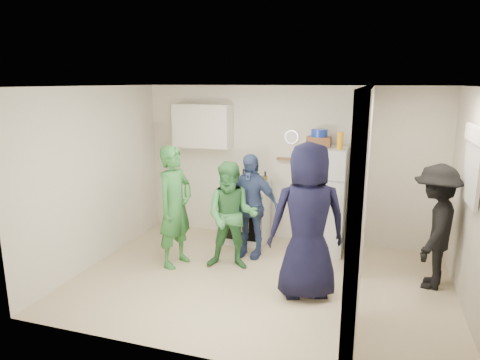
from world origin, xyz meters
name	(u,v)px	position (x,y,z in m)	size (l,w,h in m)	color
floor	(260,281)	(0.00, 0.00, 0.00)	(4.80, 4.80, 0.00)	#C5B68B
wall_back	(288,164)	(0.00, 1.70, 1.25)	(4.80, 4.80, 0.00)	silver
wall_front	(211,234)	(0.00, -1.70, 1.25)	(4.80, 4.80, 0.00)	silver
wall_left	(97,176)	(-2.40, 0.00, 1.25)	(3.40, 3.40, 0.00)	silver
wall_right	(476,206)	(2.40, 0.00, 1.25)	(3.40, 3.40, 0.00)	silver
ceiling	(262,86)	(0.00, 0.00, 2.50)	(4.80, 4.80, 0.00)	white
partition_pier_back	(364,177)	(1.20, 1.10, 1.25)	(0.12, 1.20, 2.50)	silver
partition_pier_front	(356,227)	(1.20, -1.10, 1.25)	(0.12, 1.20, 2.50)	silver
partition_header	(367,105)	(1.20, 0.00, 2.30)	(0.12, 1.00, 0.40)	silver
stove	(246,216)	(-0.60, 1.37, 0.42)	(0.71, 0.59, 0.84)	white
upper_cabinet	(203,126)	(-1.40, 1.52, 1.85)	(0.95, 0.34, 0.70)	silver
fridge	(323,200)	(0.62, 1.34, 0.80)	(0.66, 0.64, 1.61)	silver
wicker_basket	(319,142)	(0.52, 1.39, 1.68)	(0.35, 0.25, 0.15)	brown
blue_bowl	(319,133)	(0.52, 1.39, 1.81)	(0.24, 0.24, 0.11)	navy
yellow_cup_stack_top	(340,141)	(0.84, 1.24, 1.73)	(0.09, 0.09, 0.25)	orange
wall_clock	(292,137)	(0.05, 1.68, 1.70)	(0.22, 0.22, 0.03)	white
spice_shelf	(288,159)	(0.00, 1.65, 1.35)	(0.35, 0.08, 0.03)	olive
nook_window	(475,166)	(2.38, 0.20, 1.65)	(0.03, 0.70, 0.80)	black
nook_window_frame	(473,166)	(2.36, 0.20, 1.65)	(0.04, 0.76, 0.86)	white
nook_valance	(474,134)	(2.34, 0.20, 2.00)	(0.04, 0.82, 0.18)	white
yellow_cup_stack_stove	(235,186)	(-0.72, 1.15, 0.97)	(0.09, 0.09, 0.25)	yellow
red_cup	(256,191)	(-0.38, 1.17, 0.90)	(0.09, 0.09, 0.12)	#B91E0C
person_green_left	(175,207)	(-1.28, 0.18, 0.86)	(0.62, 0.41, 1.71)	#317830
person_green_center	(232,216)	(-0.49, 0.31, 0.76)	(0.73, 0.57, 1.51)	#3C894E
person_denim	(250,206)	(-0.38, 0.81, 0.77)	(0.91, 0.38, 1.55)	#3B4481
person_navy	(308,221)	(0.62, -0.17, 0.95)	(0.93, 0.60, 1.90)	black
person_nook	(435,227)	(2.10, 0.56, 0.79)	(1.02, 0.59, 1.58)	black
bottle_a	(231,180)	(-0.89, 1.47, 0.98)	(0.07, 0.07, 0.27)	brown
bottle_b	(234,182)	(-0.80, 1.31, 0.98)	(0.07, 0.07, 0.28)	#1E5B26
bottle_c	(243,179)	(-0.70, 1.53, 1.01)	(0.06, 0.06, 0.32)	#A3A4B1
bottle_d	(246,183)	(-0.59, 1.31, 0.99)	(0.07, 0.07, 0.29)	brown
bottle_e	(257,180)	(-0.48, 1.55, 0.98)	(0.07, 0.07, 0.28)	#A8AFBA
bottle_f	(258,182)	(-0.41, 1.40, 0.99)	(0.08, 0.08, 0.29)	#143820
bottle_g	(265,181)	(-0.33, 1.51, 1.00)	(0.08, 0.08, 0.31)	olive
bottle_h	(227,183)	(-0.89, 1.24, 0.98)	(0.06, 0.06, 0.27)	#B3B8BF
bottle_i	(250,181)	(-0.57, 1.48, 0.98)	(0.06, 0.06, 0.27)	brown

